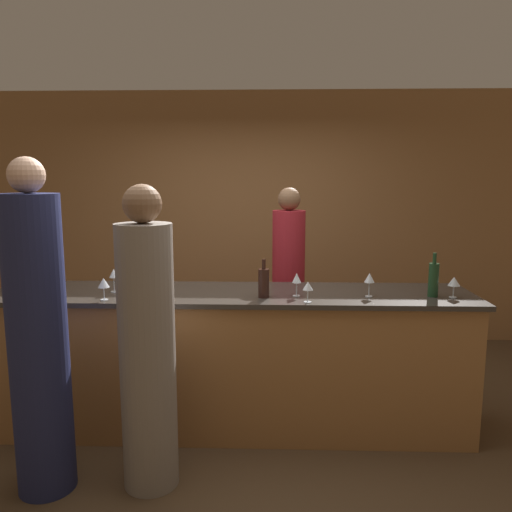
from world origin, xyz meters
TOP-DOWN VIEW (x-y plane):
  - ground_plane at (0.00, 0.00)m, footprint 14.00×14.00m
  - back_wall at (0.00, 2.12)m, footprint 8.00×0.06m
  - bar_counter at (0.00, 0.00)m, footprint 3.48×0.72m
  - bartender at (0.44, 0.73)m, footprint 0.28×0.28m
  - guest_0 at (-1.06, -0.80)m, footprint 0.33×0.33m
  - guest_1 at (-0.44, -0.73)m, footprint 0.33×0.33m
  - wine_bottle_0 at (0.24, -0.15)m, footprint 0.08×0.08m
  - wine_bottle_1 at (1.42, -0.09)m, footprint 0.07×0.07m
  - wine_glass_0 at (0.97, -0.11)m, footprint 0.07×0.07m
  - wine_glass_1 at (0.47, -0.11)m, footprint 0.06×0.06m
  - wine_glass_2 at (1.55, -0.12)m, footprint 0.08×0.08m
  - wine_glass_3 at (-0.84, -0.27)m, footprint 0.08×0.08m
  - wine_glass_4 at (-0.85, -0.03)m, footprint 0.07×0.07m
  - wine_glass_5 at (0.53, -0.29)m, footprint 0.07×0.07m

SIDE VIEW (x-z plane):
  - ground_plane at x=0.00m, z-range 0.00..0.00m
  - bar_counter at x=0.00m, z-range 0.00..1.04m
  - bartender at x=0.44m, z-range -0.05..1.73m
  - guest_1 at x=-0.44m, z-range -0.06..1.77m
  - guest_0 at x=-1.06m, z-range -0.06..1.91m
  - wine_bottle_0 at x=0.24m, z-range 1.01..1.28m
  - wine_glass_5 at x=0.53m, z-range 1.07..1.22m
  - wine_glass_2 at x=1.55m, z-range 1.08..1.22m
  - wine_glass_3 at x=-0.84m, z-range 1.08..1.23m
  - wine_glass_1 at x=0.47m, z-range 1.08..1.24m
  - wine_bottle_1 at x=1.42m, z-range 1.01..1.31m
  - wine_glass_0 at x=0.97m, z-range 1.08..1.25m
  - wine_glass_4 at x=-0.85m, z-range 1.08..1.25m
  - back_wall at x=0.00m, z-range 0.00..2.80m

